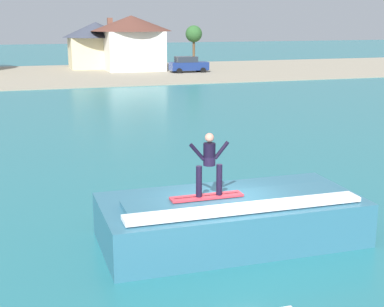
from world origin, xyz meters
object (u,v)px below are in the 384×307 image
at_px(wave_crest, 231,219).
at_px(house_gabled_white, 132,39).
at_px(surfboard, 207,197).
at_px(house_small_cottage, 96,41).
at_px(surfer, 209,161).
at_px(car_far_shore, 188,65).
at_px(tree_tall_bare, 194,35).

height_order(wave_crest, house_gabled_white, house_gabled_white).
relative_size(surfboard, house_small_cottage, 0.25).
xyz_separation_m(surfer, house_small_cottage, (5.17, 56.52, 0.96)).
bearing_deg(house_small_cottage, car_far_shore, -43.20).
bearing_deg(car_far_shore, house_small_cottage, 136.80).
bearing_deg(car_far_shore, tree_tall_bare, 67.31).
height_order(surfboard, car_far_shore, car_far_shore).
bearing_deg(house_gabled_white, tree_tall_bare, 8.50).
relative_size(house_gabled_white, house_small_cottage, 1.19).
height_order(car_far_shore, tree_tall_bare, tree_tall_bare).
distance_m(car_far_shore, house_small_cottage, 12.71).
distance_m(surfer, tree_tall_bare, 57.43).
bearing_deg(house_gabled_white, surfer, -99.49).
height_order(car_far_shore, house_gabled_white, house_gabled_white).
relative_size(surfer, tree_tall_bare, 0.33).
xyz_separation_m(wave_crest, tree_tall_bare, (16.41, 54.62, 3.45)).
xyz_separation_m(surfer, house_gabled_white, (8.95, 53.57, 1.26)).
height_order(wave_crest, tree_tall_bare, tree_tall_bare).
relative_size(wave_crest, house_gabled_white, 0.74).
height_order(house_gabled_white, tree_tall_bare, house_gabled_white).
xyz_separation_m(car_far_shore, house_gabled_white, (-5.32, 5.60, 2.69)).
distance_m(surfboard, surfer, 0.98).
distance_m(surfboard, car_far_shore, 50.04).
bearing_deg(surfer, surfboard, 151.13).
relative_size(car_far_shore, tree_tall_bare, 0.83).
distance_m(surfer, car_far_shore, 50.07).
height_order(surfboard, house_small_cottage, house_small_cottage).
bearing_deg(house_small_cottage, tree_tall_bare, -8.23).
xyz_separation_m(wave_crest, surfboard, (-0.76, -0.14, 0.75)).
relative_size(car_far_shore, house_gabled_white, 0.45).
relative_size(surfboard, tree_tall_bare, 0.38).
xyz_separation_m(surfboard, house_gabled_white, (9.01, 53.54, 2.24)).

